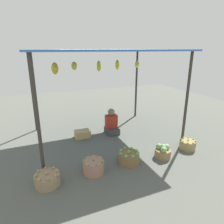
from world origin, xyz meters
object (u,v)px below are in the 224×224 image
vendor_person (112,124)px  basket_cabbages (163,151)px  basket_green_apples (129,158)px  basket_limes (188,145)px  basket_green_chilies (93,166)px  basket_potatoes (47,179)px  wooden_crate_near_vendor (82,134)px

vendor_person → basket_cabbages: (0.58, -1.79, -0.15)m
basket_green_apples → basket_limes: bearing=0.6°
basket_green_chilies → basket_limes: bearing=1.2°
vendor_person → basket_potatoes: size_ratio=1.65×
basket_green_chilies → basket_green_apples: bearing=2.4°
basket_green_apples → basket_potatoes: bearing=-177.5°
basket_potatoes → wooden_crate_near_vendor: (1.17, 1.84, -0.02)m
basket_limes → wooden_crate_near_vendor: bearing=143.4°
basket_limes → basket_green_chilies: bearing=-178.8°
basket_limes → wooden_crate_near_vendor: basket_limes is taller
basket_potatoes → basket_green_chilies: size_ratio=1.06×
basket_cabbages → wooden_crate_near_vendor: (-1.48, 1.84, -0.04)m
vendor_person → basket_cabbages: vendor_person is taller
basket_potatoes → basket_cabbages: (2.65, -0.00, 0.02)m
vendor_person → basket_green_apples: vendor_person is taller
basket_cabbages → basket_limes: basket_cabbages is taller
basket_green_chilies → wooden_crate_near_vendor: (0.23, 1.79, -0.04)m
basket_potatoes → basket_green_apples: 1.78m
basket_potatoes → basket_cabbages: size_ratio=1.23×
basket_green_apples → basket_limes: size_ratio=1.17×
basket_green_chilies → basket_cabbages: size_ratio=1.16×
vendor_person → basket_green_apples: size_ratio=1.64×
basket_cabbages → wooden_crate_near_vendor: size_ratio=0.89×
basket_potatoes → basket_limes: (3.51, 0.10, -0.01)m
basket_potatoes → basket_green_chilies: basket_green_chilies is taller
basket_green_apples → wooden_crate_near_vendor: (-0.61, 1.76, -0.03)m
basket_cabbages → basket_green_chilies: bearing=178.5°
basket_green_chilies → basket_limes: (2.57, 0.05, -0.03)m
basket_cabbages → basket_limes: 0.86m
basket_green_chilies → basket_limes: 2.57m
basket_limes → basket_cabbages: bearing=-173.4°
vendor_person → wooden_crate_near_vendor: (-0.91, 0.04, -0.19)m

